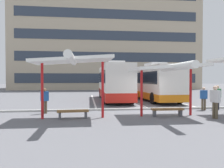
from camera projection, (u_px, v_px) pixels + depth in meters
The scene contains 16 objects.
ground_plane at pixel (152, 110), 14.75m from camera, with size 160.00×160.00×0.00m, color slate.
terminal_building at pixel (106, 43), 49.60m from camera, with size 38.53×15.50×23.60m.
coach_bus_0 at pixel (114, 83), 21.51m from camera, with size 2.63×10.19×3.76m.
coach_bus_1 at pixel (150, 83), 22.40m from camera, with size 3.10×11.62×3.68m.
lane_stripe_0 at pixel (93, 100), 21.23m from camera, with size 0.16×14.00×0.01m, color white.
lane_stripe_1 at pixel (131, 100), 21.68m from camera, with size 0.16×14.00×0.01m, color white.
lane_stripe_2 at pixel (167, 100), 22.12m from camera, with size 0.16×14.00×0.01m, color white.
waiting_shelter_0 at pixel (73, 61), 11.31m from camera, with size 4.21×4.40×3.34m.
bench_0 at pixel (73, 112), 11.55m from camera, with size 1.70×0.56×0.45m.
waiting_shelter_1 at pixel (168, 69), 12.09m from camera, with size 3.93×4.85×2.96m.
bench_1 at pixel (167, 110), 12.25m from camera, with size 1.83×0.44×0.45m.
platform_kerb at pixel (151, 109), 14.89m from camera, with size 44.00×0.24×0.12m, color #ADADA8.
waiting_passenger_0 at pixel (215, 99), 11.49m from camera, with size 0.39×0.55×1.76m.
waiting_passenger_1 at pixel (45, 99), 13.18m from camera, with size 0.50×0.42×1.56m.
waiting_passenger_2 at pixel (204, 97), 14.66m from camera, with size 0.50×0.36×1.56m.
waiting_passenger_3 at pixel (217, 96), 14.94m from camera, with size 0.52×0.34×1.67m.
Camera 1 is at (-4.45, -14.28, 2.11)m, focal length 34.62 mm.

